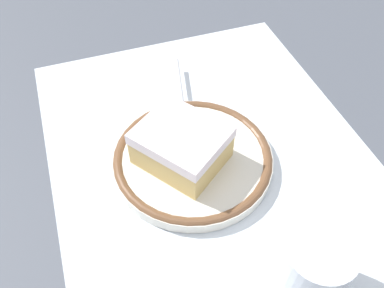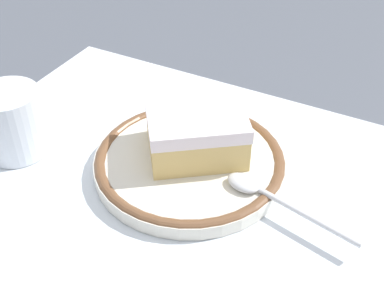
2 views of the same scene
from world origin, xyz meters
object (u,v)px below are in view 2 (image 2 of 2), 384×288
object	(u,v)px
cake_slice	(192,130)
cup	(13,126)
plate	(192,163)
spoon	(262,194)

from	to	relation	value
cake_slice	cup	world-z (taller)	cup
plate	cake_slice	bearing A→B (deg)	116.00
spoon	cup	world-z (taller)	cup
cup	plate	bearing A→B (deg)	17.51
spoon	plate	bearing A→B (deg)	166.94
plate	cup	distance (m)	0.20
spoon	cup	bearing A→B (deg)	-171.82
cup	spoon	bearing A→B (deg)	8.18
cake_slice	cup	bearing A→B (deg)	-157.86
cup	cake_slice	bearing A→B (deg)	22.14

